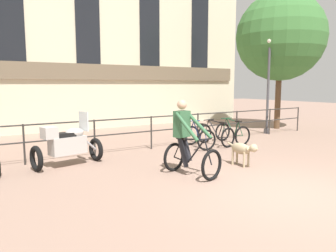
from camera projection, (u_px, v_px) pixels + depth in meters
The scene contains 11 objects.
ground_plane at pixel (292, 194), 6.11m from camera, with size 60.00×60.00×0.00m, color #8E7060.
canal_railing at pixel (151, 127), 10.33m from camera, with size 15.05×0.05×1.05m.
building_facade at pixel (85, 9), 14.54m from camera, with size 18.00×0.72×10.81m.
cyclist_with_bike at pixel (187, 141), 7.38m from camera, with size 0.91×1.29×1.70m.
dog at pixel (243, 149), 8.17m from camera, with size 0.25×1.02×0.62m.
parked_motorcycle at pixel (67, 144), 8.19m from camera, with size 1.80×0.91×1.35m.
parked_bicycle_near_lamp at pixel (198, 137), 10.58m from camera, with size 0.83×1.20×0.86m.
parked_bicycle_mid_left at pixel (216, 135), 11.00m from camera, with size 0.77×1.17×0.86m.
parked_bicycle_mid_right at pixel (232, 133), 11.41m from camera, with size 0.73×1.15×0.86m.
street_lamp at pixel (268, 80), 13.45m from camera, with size 0.28×0.28×3.93m.
tree_canalside_right at pixel (281, 37), 14.73m from camera, with size 3.96×3.96×6.16m.
Camera 1 is at (-5.18, -3.65, 2.05)m, focal length 35.00 mm.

